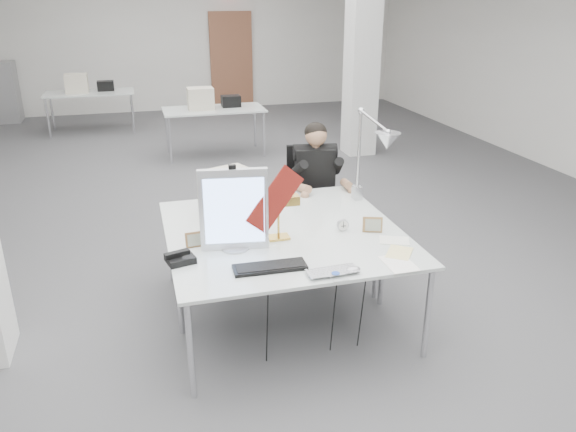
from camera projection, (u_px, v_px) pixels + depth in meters
name	position (u px, v px, depth m)	size (l,w,h in m)	color
room_shell	(234.00, 72.00, 6.00)	(10.04, 14.04, 3.24)	#48484A
desk_main	(300.00, 256.00, 3.99)	(1.80, 0.90, 0.03)	silver
desk_second	(270.00, 212.00, 4.80)	(1.80, 0.90, 0.03)	silver
bg_desk_a	(214.00, 110.00, 8.96)	(1.60, 0.80, 0.03)	silver
bg_desk_b	(89.00, 93.00, 10.44)	(1.60, 0.80, 0.03)	silver
filing_cabinet	(6.00, 92.00, 11.37)	(0.45, 0.55, 1.20)	gray
office_chair	(313.00, 204.00, 5.67)	(0.49, 0.49, 1.00)	black
seated_person	(315.00, 167.00, 5.48)	(0.54, 0.67, 1.00)	black
monitor	(234.00, 210.00, 3.97)	(0.49, 0.05, 0.61)	silver
pennant	(275.00, 200.00, 3.99)	(0.48, 0.01, 0.20)	maroon
keyboard	(270.00, 267.00, 3.78)	(0.50, 0.17, 0.02)	black
laptop	(336.00, 275.00, 3.67)	(0.35, 0.22, 0.03)	#A6A7AB
mouse	(353.00, 269.00, 3.74)	(0.10, 0.06, 0.04)	#B0B0B5
bankers_lamp	(278.00, 217.00, 4.19)	(0.31, 0.12, 0.35)	gold
desk_phone	(180.00, 259.00, 3.88)	(0.18, 0.17, 0.05)	black
picture_frame_left	(195.00, 239.00, 4.10)	(0.14, 0.01, 0.11)	#986B41
picture_frame_right	(373.00, 225.00, 4.35)	(0.15, 0.01, 0.12)	olive
desk_clock	(343.00, 225.00, 4.38)	(0.09, 0.09, 0.03)	#B7B7BC
paper_stack_a	(399.00, 264.00, 3.86)	(0.19, 0.28, 0.01)	white
paper_stack_b	(399.00, 253.00, 4.01)	(0.16, 0.23, 0.01)	#ECDA8D
paper_stack_c	(394.00, 240.00, 4.21)	(0.22, 0.15, 0.01)	white
beige_monitor	(230.00, 194.00, 4.62)	(0.40, 0.38, 0.38)	#BBB19B
architect_lamp	(371.00, 153.00, 4.66)	(0.26, 0.77, 0.98)	silver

